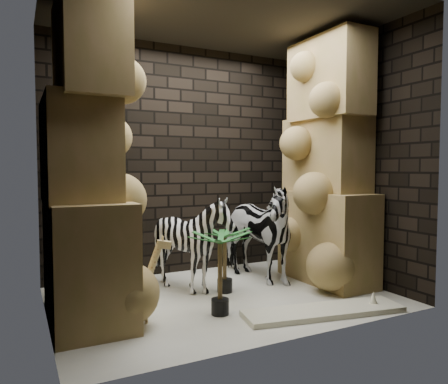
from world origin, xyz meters
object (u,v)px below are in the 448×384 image
zebra_right (252,223)px  palm_back (220,273)px  palm_front (225,260)px  surfboard (324,311)px  giraffe_toy (134,279)px  zebra_left (192,248)px

zebra_right → palm_back: bearing=-145.5°
zebra_right → palm_front: size_ratio=1.94×
zebra_right → surfboard: (0.00, -1.34, -0.68)m
palm_back → giraffe_toy: bearing=169.4°
palm_back → surfboard: (0.90, -0.43, -0.37)m
zebra_left → palm_back: zebra_left is taller
palm_back → zebra_left: bearing=87.4°
giraffe_toy → palm_front: giraffe_toy is taller
palm_back → surfboard: 1.06m
giraffe_toy → palm_back: bearing=-1.1°
zebra_right → zebra_left: size_ratio=1.30×
surfboard → palm_front: bearing=127.4°
zebra_right → palm_back: size_ratio=1.78×
palm_front → zebra_right: bearing=29.2°
zebra_left → surfboard: (0.86, -1.23, -0.47)m
zebra_left → palm_front: bearing=-7.8°
palm_front → surfboard: bearing=-62.9°
giraffe_toy → palm_back: size_ratio=1.00×
giraffe_toy → palm_front: (1.15, 0.47, -0.03)m
surfboard → zebra_left: bearing=135.3°
giraffe_toy → palm_back: giraffe_toy is taller
palm_front → zebra_left: bearing=150.8°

